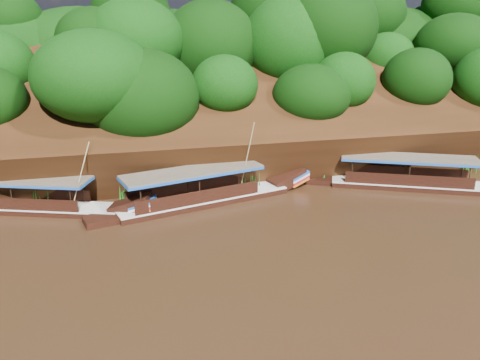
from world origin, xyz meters
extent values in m
plane|color=black|center=(0.00, 0.00, 0.00)|extent=(160.00, 160.00, 0.00)
cube|color=black|center=(0.00, 16.00, 3.50)|extent=(120.00, 16.12, 13.64)
cube|color=black|center=(0.00, 26.00, 0.00)|extent=(120.00, 24.00, 12.00)
ellipsoid|color=#11430B|center=(-6.00, 15.00, 3.50)|extent=(18.00, 8.00, 6.40)
ellipsoid|color=#11430B|center=(0.00, 23.00, 9.20)|extent=(24.00, 11.00, 8.40)
ellipsoid|color=#11430B|center=(24.00, 14.50, 3.40)|extent=(18.00, 8.00, 6.00)
cube|color=black|center=(13.59, 6.87, 0.00)|extent=(11.89, 7.00, 0.85)
cube|color=silver|center=(13.59, 6.87, 0.41)|extent=(11.91, 7.05, 0.09)
cube|color=brown|center=(12.90, 7.19, 2.28)|extent=(9.63, 6.17, 0.11)
cube|color=#1A52AF|center=(12.90, 7.19, 2.17)|extent=(9.63, 6.17, 0.17)
cube|color=black|center=(-1.98, 7.60, 0.00)|extent=(11.93, 5.11, 0.88)
cube|color=silver|center=(-1.98, 7.60, 0.42)|extent=(11.95, 5.17, 0.10)
cube|color=black|center=(4.42, 9.31, 0.69)|extent=(3.11, 2.28, 1.66)
cube|color=#1A52AF|center=(5.13, 9.49, 0.98)|extent=(1.83, 2.00, 0.60)
cube|color=#B11320|center=(5.13, 9.49, 0.65)|extent=(1.83, 2.00, 0.60)
cube|color=brown|center=(-2.69, 7.42, 2.36)|extent=(9.55, 4.77, 0.12)
cube|color=#1A52AF|center=(-2.69, 7.42, 2.25)|extent=(9.55, 4.77, 0.18)
cylinder|color=tan|center=(1.01, 7.79, 2.94)|extent=(0.83, 0.90, 4.89)
cube|color=black|center=(-12.88, 8.92, 0.00)|extent=(11.60, 5.79, 0.79)
cube|color=silver|center=(-12.88, 8.92, 0.38)|extent=(11.62, 5.84, 0.09)
cube|color=black|center=(-6.73, 6.69, 0.62)|extent=(3.07, 2.30, 1.56)
cube|color=#1A52AF|center=(-6.04, 6.44, 0.88)|extent=(1.86, 1.91, 0.58)
cube|color=#B11320|center=(-6.04, 6.44, 0.58)|extent=(1.86, 1.91, 0.58)
cube|color=brown|center=(-13.56, 9.17, 2.12)|extent=(9.32, 5.20, 0.11)
cube|color=#1A52AF|center=(-13.56, 9.17, 2.02)|extent=(9.32, 5.20, 0.16)
cylinder|color=tan|center=(-9.62, 7.55, 2.55)|extent=(1.43, 0.89, 4.03)
cone|color=#22711C|center=(-12.26, 9.72, 1.06)|extent=(1.50, 1.50, 2.12)
cone|color=#22711C|center=(-6.71, 9.57, 0.81)|extent=(1.50, 1.50, 1.62)
cone|color=#22711C|center=(1.63, 9.22, 0.77)|extent=(1.50, 1.50, 1.54)
cone|color=#22711C|center=(7.82, 10.10, 1.13)|extent=(1.50, 1.50, 2.27)
cone|color=#22711C|center=(12.82, 9.75, 0.73)|extent=(1.50, 1.50, 1.47)
cone|color=#22711C|center=(20.12, 9.31, 1.01)|extent=(1.50, 1.50, 2.01)
camera|label=1|loc=(-6.73, -21.28, 11.30)|focal=35.00mm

